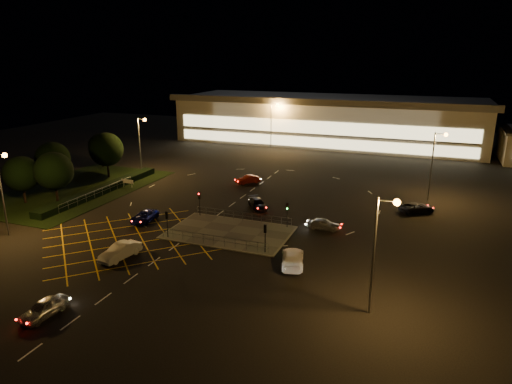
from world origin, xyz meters
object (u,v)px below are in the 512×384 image
(signal_nw, at_px, (199,199))
(car_far_dkgrey, at_px, (257,204))
(car_circ_red, at_px, (248,179))
(car_east_grey, at_px, (417,208))
(signal_sw, at_px, (167,219))
(signal_ne, at_px, (287,210))
(car_queue_white, at_px, (120,251))
(signal_se, at_px, (265,233))
(car_near_silver, at_px, (44,308))
(car_right_silver, at_px, (324,224))
(car_left_blue, at_px, (144,216))
(car_approach_white, at_px, (293,258))

(signal_nw, bearing_deg, car_far_dkgrey, 44.43)
(car_circ_red, relative_size, car_east_grey, 0.83)
(signal_sw, distance_m, signal_ne, 14.41)
(car_queue_white, bearing_deg, car_east_grey, 52.17)
(signal_se, relative_size, car_circ_red, 0.79)
(car_near_silver, height_order, car_circ_red, car_near_silver)
(signal_nw, relative_size, car_near_silver, 0.75)
(signal_nw, bearing_deg, signal_sw, -90.00)
(signal_nw, distance_m, car_right_silver, 16.42)
(car_far_dkgrey, xyz_separation_m, car_circ_red, (-5.96, 11.34, 0.01))
(signal_nw, bearing_deg, car_near_silver, -91.43)
(car_near_silver, height_order, car_left_blue, car_near_silver)
(car_circ_red, height_order, car_east_grey, car_east_grey)
(signal_nw, bearing_deg, car_approach_white, -31.98)
(car_approach_white, bearing_deg, signal_se, -40.85)
(car_circ_red, bearing_deg, signal_se, -21.30)
(car_far_dkgrey, distance_m, car_right_silver, 11.38)
(signal_ne, height_order, car_east_grey, signal_ne)
(car_near_silver, distance_m, car_east_grey, 46.44)
(signal_ne, xyz_separation_m, car_queue_white, (-13.71, -14.54, -1.58))
(signal_se, distance_m, car_near_silver, 22.02)
(car_near_silver, xyz_separation_m, car_approach_white, (16.21, 16.22, 0.07))
(car_near_silver, bearing_deg, signal_ne, 68.51)
(car_queue_white, relative_size, car_east_grey, 1.00)
(car_right_silver, distance_m, car_east_grey, 14.75)
(car_near_silver, bearing_deg, signal_se, 59.34)
(signal_nw, height_order, signal_ne, same)
(signal_sw, bearing_deg, car_right_silver, -150.79)
(car_far_dkgrey, distance_m, car_east_grey, 21.53)
(signal_ne, bearing_deg, car_east_grey, 38.49)
(signal_sw, height_order, car_approach_white, signal_sw)
(car_approach_white, bearing_deg, car_east_grey, -132.39)
(signal_sw, distance_m, signal_nw, 7.99)
(car_queue_white, height_order, car_left_blue, car_queue_white)
(signal_se, height_order, car_circ_red, signal_se)
(signal_ne, bearing_deg, car_near_silver, -115.99)
(signal_sw, height_order, car_queue_white, signal_sw)
(car_right_silver, relative_size, car_circ_red, 1.00)
(signal_ne, relative_size, car_queue_white, 0.66)
(car_left_blue, bearing_deg, car_queue_white, -75.11)
(signal_nw, relative_size, car_queue_white, 0.66)
(signal_sw, height_order, car_right_silver, signal_sw)
(signal_nw, height_order, car_left_blue, signal_nw)
(car_near_silver, relative_size, car_queue_white, 0.87)
(signal_ne, bearing_deg, car_circ_red, 125.08)
(car_circ_red, height_order, car_approach_white, car_approach_white)
(signal_sw, relative_size, signal_nw, 1.00)
(signal_sw, xyz_separation_m, car_east_grey, (26.64, 19.63, -1.70))
(car_left_blue, distance_m, car_far_dkgrey, 15.38)
(car_approach_white, bearing_deg, car_circ_red, -74.82)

